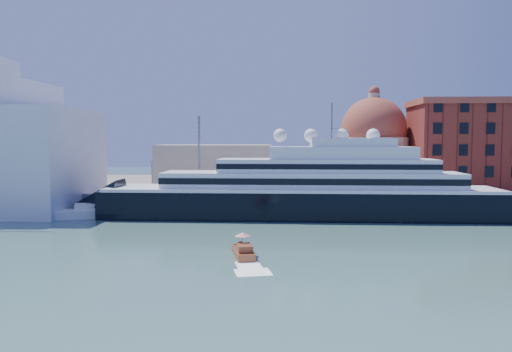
{
  "coord_description": "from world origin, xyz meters",
  "views": [
    {
      "loc": [
        -1.28,
        -75.14,
        15.43
      ],
      "look_at": [
        -6.68,
        18.0,
        8.59
      ],
      "focal_mm": 35.0,
      "sensor_mm": 36.0,
      "label": 1
    }
  ],
  "objects": [
    {
      "name": "quay",
      "position": [
        0.0,
        34.0,
        1.25
      ],
      "size": [
        180.0,
        10.0,
        2.5
      ],
      "primitive_type": "cube",
      "color": "gray",
      "rests_on": "ground"
    },
    {
      "name": "lamp_posts",
      "position": [
        -12.67,
        32.27,
        9.84
      ],
      "size": [
        120.8,
        2.4,
        18.0
      ],
      "color": "slate",
      "rests_on": "quay"
    },
    {
      "name": "ground",
      "position": [
        0.0,
        0.0,
        0.0
      ],
      "size": [
        400.0,
        400.0,
        0.0
      ],
      "primitive_type": "plane",
      "color": "#345A53",
      "rests_on": "ground"
    },
    {
      "name": "service_barge",
      "position": [
        -42.14,
        19.84,
        0.87
      ],
      "size": [
        14.24,
        8.42,
        3.04
      ],
      "rotation": [
        0.0,
        0.0,
        0.31
      ],
      "color": "white",
      "rests_on": "ground"
    },
    {
      "name": "superyacht",
      "position": [
        -0.63,
        23.0,
        4.55
      ],
      "size": [
        88.22,
        12.23,
        26.36
      ],
      "color": "black",
      "rests_on": "ground"
    },
    {
      "name": "quay_fence",
      "position": [
        0.0,
        29.5,
        3.1
      ],
      "size": [
        180.0,
        0.1,
        1.2
      ],
      "primitive_type": "cube",
      "color": "slate",
      "rests_on": "quay"
    },
    {
      "name": "water_taxi",
      "position": [
        -6.68,
        -10.65,
        0.79
      ],
      "size": [
        3.78,
        7.23,
        3.27
      ],
      "rotation": [
        0.0,
        0.0,
        0.23
      ],
      "color": "brown",
      "rests_on": "ground"
    },
    {
      "name": "church",
      "position": [
        6.39,
        57.72,
        10.91
      ],
      "size": [
        66.0,
        18.0,
        25.5
      ],
      "color": "beige",
      "rests_on": "land"
    },
    {
      "name": "warehouse",
      "position": [
        52.0,
        52.0,
        13.79
      ],
      "size": [
        43.0,
        19.0,
        23.25
      ],
      "color": "maroon",
      "rests_on": "land"
    },
    {
      "name": "land",
      "position": [
        0.0,
        75.0,
        1.0
      ],
      "size": [
        260.0,
        72.0,
        2.0
      ],
      "primitive_type": "cube",
      "color": "slate",
      "rests_on": "ground"
    }
  ]
}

